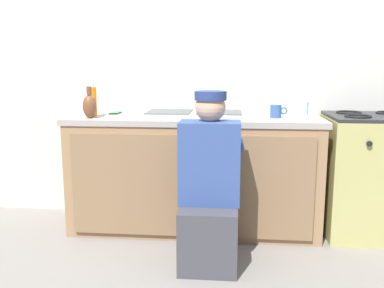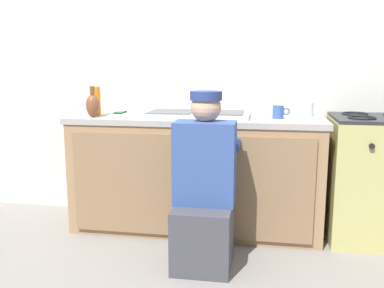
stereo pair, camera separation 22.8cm
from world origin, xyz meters
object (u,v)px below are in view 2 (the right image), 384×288
object	(u,v)px
plumber_person	(204,194)
water_glass	(309,109)
stove_range	(375,179)
vase_decorative	(93,105)
coffee_mug	(278,112)
soap_bottle_orange	(97,101)
cell_phone	(120,112)
sink_double_basin	(197,114)

from	to	relation	value
plumber_person	water_glass	xyz separation A→B (m)	(0.70, 0.81, 0.47)
stove_range	vase_decorative	world-z (taller)	vase_decorative
stove_range	coffee_mug	xyz separation A→B (m)	(-0.70, -0.02, 0.47)
soap_bottle_orange	water_glass	world-z (taller)	soap_bottle_orange
soap_bottle_orange	cell_phone	bearing A→B (deg)	59.83
plumber_person	coffee_mug	bearing A→B (deg)	52.17
plumber_person	water_glass	size ratio (longest dim) A/B	11.04
water_glass	sink_double_basin	bearing A→B (deg)	-167.25
sink_double_basin	stove_range	world-z (taller)	sink_double_basin
sink_double_basin	vase_decorative	distance (m)	0.78
sink_double_basin	plumber_person	distance (m)	0.77
soap_bottle_orange	sink_double_basin	bearing A→B (deg)	5.28
coffee_mug	vase_decorative	size ratio (longest dim) A/B	0.55
sink_double_basin	cell_phone	world-z (taller)	sink_double_basin
water_glass	stove_range	bearing A→B (deg)	-22.56
sink_double_basin	cell_phone	distance (m)	0.66
plumber_person	coffee_mug	xyz separation A→B (m)	(0.46, 0.59, 0.47)
coffee_mug	vase_decorative	xyz separation A→B (m)	(-1.36, -0.15, 0.04)
plumber_person	vase_decorative	distance (m)	1.13
plumber_person	cell_phone	xyz separation A→B (m)	(-0.80, 0.74, 0.43)
cell_phone	vase_decorative	bearing A→B (deg)	-109.16
soap_bottle_orange	coffee_mug	bearing A→B (deg)	1.95
sink_double_basin	plumber_person	size ratio (longest dim) A/B	0.72
water_glass	coffee_mug	bearing A→B (deg)	-137.93
plumber_person	cell_phone	distance (m)	1.17
soap_bottle_orange	vase_decorative	bearing A→B (deg)	-84.34
plumber_person	water_glass	distance (m)	1.17
plumber_person	coffee_mug	distance (m)	0.88
soap_bottle_orange	plumber_person	bearing A→B (deg)	-30.80
vase_decorative	cell_phone	xyz separation A→B (m)	(0.11, 0.31, -0.08)
coffee_mug	soap_bottle_orange	size ratio (longest dim) A/B	0.50
cell_phone	water_glass	xyz separation A→B (m)	(1.49, 0.06, 0.04)
sink_double_basin	cell_phone	xyz separation A→B (m)	(-0.65, 0.13, -0.01)
vase_decorative	water_glass	bearing A→B (deg)	12.92
stove_range	soap_bottle_orange	size ratio (longest dim) A/B	3.67
sink_double_basin	vase_decorative	xyz separation A→B (m)	(-0.75, -0.18, 0.07)
soap_bottle_orange	water_glass	size ratio (longest dim) A/B	2.50
cell_phone	water_glass	bearing A→B (deg)	2.38
coffee_mug	vase_decorative	world-z (taller)	vase_decorative
coffee_mug	cell_phone	size ratio (longest dim) A/B	0.90
vase_decorative	water_glass	distance (m)	1.64
vase_decorative	water_glass	world-z (taller)	vase_decorative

